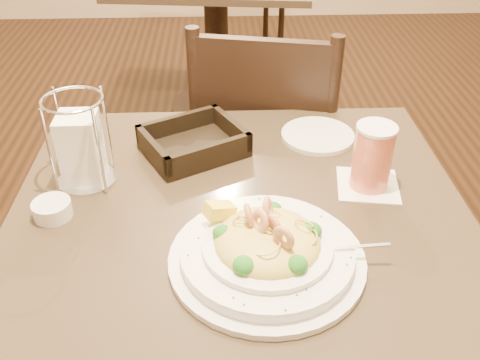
{
  "coord_description": "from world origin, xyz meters",
  "views": [
    {
      "loc": [
        -0.03,
        -0.79,
        1.38
      ],
      "look_at": [
        0.0,
        0.02,
        0.81
      ],
      "focal_mm": 40.0,
      "sensor_mm": 36.0,
      "label": 1
    }
  ],
  "objects_px": {
    "pasta_bowl": "(267,248)",
    "drink_glass": "(372,157)",
    "main_table": "(240,304)",
    "bread_basket": "(194,144)",
    "napkin_caddy": "(81,147)",
    "butter_ramekin": "(52,209)",
    "dining_chair_near": "(266,154)",
    "background_table": "(216,19)",
    "side_plate": "(318,135)"
  },
  "relations": [
    {
      "from": "pasta_bowl",
      "to": "side_plate",
      "type": "relative_size",
      "value": 2.17
    },
    {
      "from": "dining_chair_near",
      "to": "bread_basket",
      "type": "distance_m",
      "value": 0.48
    },
    {
      "from": "background_table",
      "to": "side_plate",
      "type": "xyz_separation_m",
      "value": [
        0.24,
        -1.59,
        0.24
      ]
    },
    {
      "from": "pasta_bowl",
      "to": "butter_ramekin",
      "type": "bearing_deg",
      "value": 160.2
    },
    {
      "from": "main_table",
      "to": "background_table",
      "type": "relative_size",
      "value": 0.9
    },
    {
      "from": "butter_ramekin",
      "to": "background_table",
      "type": "bearing_deg",
      "value": 80.38
    },
    {
      "from": "main_table",
      "to": "side_plate",
      "type": "bearing_deg",
      "value": 57.1
    },
    {
      "from": "main_table",
      "to": "dining_chair_near",
      "type": "xyz_separation_m",
      "value": [
        0.1,
        0.61,
        -0.0
      ]
    },
    {
      "from": "napkin_caddy",
      "to": "side_plate",
      "type": "bearing_deg",
      "value": 17.09
    },
    {
      "from": "drink_glass",
      "to": "napkin_caddy",
      "type": "distance_m",
      "value": 0.59
    },
    {
      "from": "drink_glass",
      "to": "side_plate",
      "type": "relative_size",
      "value": 0.82
    },
    {
      "from": "dining_chair_near",
      "to": "pasta_bowl",
      "type": "height_order",
      "value": "dining_chair_near"
    },
    {
      "from": "drink_glass",
      "to": "bread_basket",
      "type": "bearing_deg",
      "value": 157.75
    },
    {
      "from": "dining_chair_near",
      "to": "pasta_bowl",
      "type": "distance_m",
      "value": 0.77
    },
    {
      "from": "main_table",
      "to": "dining_chair_near",
      "type": "bearing_deg",
      "value": 80.28
    },
    {
      "from": "main_table",
      "to": "napkin_caddy",
      "type": "relative_size",
      "value": 4.65
    },
    {
      "from": "butter_ramekin",
      "to": "napkin_caddy",
      "type": "bearing_deg",
      "value": 70.27
    },
    {
      "from": "pasta_bowl",
      "to": "butter_ramekin",
      "type": "height_order",
      "value": "pasta_bowl"
    },
    {
      "from": "background_table",
      "to": "drink_glass",
      "type": "relative_size",
      "value": 7.05
    },
    {
      "from": "background_table",
      "to": "bread_basket",
      "type": "bearing_deg",
      "value": -91.83
    },
    {
      "from": "drink_glass",
      "to": "bread_basket",
      "type": "xyz_separation_m",
      "value": [
        -0.36,
        0.15,
        -0.05
      ]
    },
    {
      "from": "background_table",
      "to": "napkin_caddy",
      "type": "height_order",
      "value": "napkin_caddy"
    },
    {
      "from": "pasta_bowl",
      "to": "drink_glass",
      "type": "relative_size",
      "value": 2.66
    },
    {
      "from": "pasta_bowl",
      "to": "bread_basket",
      "type": "bearing_deg",
      "value": 110.29
    },
    {
      "from": "bread_basket",
      "to": "dining_chair_near",
      "type": "bearing_deg",
      "value": 60.75
    },
    {
      "from": "dining_chair_near",
      "to": "butter_ramekin",
      "type": "bearing_deg",
      "value": 63.27
    },
    {
      "from": "background_table",
      "to": "butter_ramekin",
      "type": "relative_size",
      "value": 13.53
    },
    {
      "from": "drink_glass",
      "to": "butter_ramekin",
      "type": "bearing_deg",
      "value": -173.3
    },
    {
      "from": "main_table",
      "to": "drink_glass",
      "type": "xyz_separation_m",
      "value": [
        0.27,
        0.1,
        0.3
      ]
    },
    {
      "from": "pasta_bowl",
      "to": "bread_basket",
      "type": "xyz_separation_m",
      "value": [
        -0.14,
        0.37,
        -0.01
      ]
    },
    {
      "from": "dining_chair_near",
      "to": "pasta_bowl",
      "type": "bearing_deg",
      "value": 96.84
    },
    {
      "from": "bread_basket",
      "to": "butter_ramekin",
      "type": "xyz_separation_m",
      "value": [
        -0.26,
        -0.22,
        -0.0
      ]
    },
    {
      "from": "dining_chair_near",
      "to": "drink_glass",
      "type": "height_order",
      "value": "dining_chair_near"
    },
    {
      "from": "dining_chair_near",
      "to": "napkin_caddy",
      "type": "height_order",
      "value": "dining_chair_near"
    },
    {
      "from": "main_table",
      "to": "dining_chair_near",
      "type": "relative_size",
      "value": 0.97
    },
    {
      "from": "background_table",
      "to": "bread_basket",
      "type": "xyz_separation_m",
      "value": [
        -0.05,
        -1.64,
        0.25
      ]
    },
    {
      "from": "main_table",
      "to": "bread_basket",
      "type": "relative_size",
      "value": 3.4
    },
    {
      "from": "background_table",
      "to": "dining_chair_near",
      "type": "relative_size",
      "value": 1.07
    },
    {
      "from": "napkin_caddy",
      "to": "butter_ramekin",
      "type": "distance_m",
      "value": 0.14
    },
    {
      "from": "background_table",
      "to": "napkin_caddy",
      "type": "bearing_deg",
      "value": -98.91
    },
    {
      "from": "background_table",
      "to": "main_table",
      "type": "bearing_deg",
      "value": -88.7
    },
    {
      "from": "main_table",
      "to": "pasta_bowl",
      "type": "height_order",
      "value": "pasta_bowl"
    },
    {
      "from": "dining_chair_near",
      "to": "main_table",
      "type": "bearing_deg",
      "value": 92.18
    },
    {
      "from": "bread_basket",
      "to": "napkin_caddy",
      "type": "distance_m",
      "value": 0.25
    },
    {
      "from": "napkin_caddy",
      "to": "butter_ramekin",
      "type": "bearing_deg",
      "value": -109.73
    },
    {
      "from": "drink_glass",
      "to": "background_table",
      "type": "bearing_deg",
      "value": 99.89
    },
    {
      "from": "bread_basket",
      "to": "background_table",
      "type": "bearing_deg",
      "value": 88.17
    },
    {
      "from": "drink_glass",
      "to": "butter_ramekin",
      "type": "distance_m",
      "value": 0.64
    },
    {
      "from": "background_table",
      "to": "bread_basket",
      "type": "height_order",
      "value": "bread_basket"
    },
    {
      "from": "dining_chair_near",
      "to": "butter_ramekin",
      "type": "relative_size",
      "value": 12.62
    }
  ]
}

